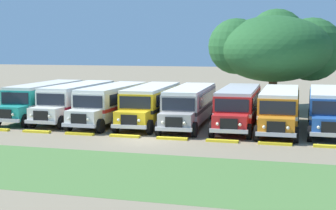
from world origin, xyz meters
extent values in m
plane|color=#84755B|center=(0.00, 0.00, 0.00)|extent=(220.00, 220.00, 0.00)
cube|color=#4C7538|center=(0.00, -7.85, 0.00)|extent=(80.00, 8.11, 0.01)
cube|color=teal|center=(-11.02, 7.49, 1.55)|extent=(2.57, 9.22, 2.10)
cube|color=white|center=(-11.02, 7.49, 1.38)|extent=(2.60, 9.24, 0.24)
cube|color=black|center=(-9.76, 7.80, 2.05)|extent=(0.10, 8.00, 0.80)
cube|color=black|center=(-12.29, 7.78, 2.05)|extent=(0.10, 8.00, 0.80)
cube|color=beige|center=(-11.02, 7.49, 2.71)|extent=(2.49, 9.12, 0.22)
cube|color=teal|center=(-10.98, 2.19, 1.02)|extent=(2.21, 1.42, 1.05)
cube|color=black|center=(-10.97, 1.45, 1.05)|extent=(1.10, 0.11, 0.70)
cube|color=#B7B7BC|center=(-10.97, 1.41, 0.62)|extent=(2.40, 0.22, 0.24)
cube|color=black|center=(-10.99, 2.86, 2.05)|extent=(2.20, 0.08, 0.84)
cube|color=white|center=(-11.06, 12.11, 1.45)|extent=(0.90, 0.07, 1.30)
sphere|color=#EAE5C6|center=(-10.27, 1.40, 1.05)|extent=(0.20, 0.20, 0.20)
cylinder|color=black|center=(-9.78, 2.30, 0.50)|extent=(0.29, 1.00, 1.00)
cylinder|color=black|center=(-9.85, 10.50, 0.50)|extent=(0.29, 1.00, 1.00)
cylinder|color=black|center=(-12.25, 10.48, 0.50)|extent=(0.29, 1.00, 1.00)
cube|color=silver|center=(-7.99, 7.39, 1.55)|extent=(2.58, 9.22, 2.10)
cube|color=maroon|center=(-7.99, 7.39, 1.38)|extent=(2.61, 9.24, 0.24)
cube|color=black|center=(-6.72, 7.68, 2.05)|extent=(0.11, 8.00, 0.80)
cube|color=black|center=(-9.26, 7.70, 2.05)|extent=(0.11, 8.00, 0.80)
cube|color=silver|center=(-7.99, 7.39, 2.71)|extent=(2.50, 9.12, 0.22)
cube|color=silver|center=(-8.04, 2.09, 1.02)|extent=(2.21, 1.42, 1.05)
cube|color=black|center=(-8.05, 1.35, 1.05)|extent=(1.10, 0.11, 0.70)
cube|color=#B7B7BC|center=(-8.05, 1.31, 0.62)|extent=(2.40, 0.22, 0.24)
cube|color=black|center=(-8.04, 2.76, 2.05)|extent=(2.20, 0.08, 0.84)
cube|color=maroon|center=(-7.95, 12.01, 1.45)|extent=(0.90, 0.07, 1.30)
sphere|color=#EAE5C6|center=(-7.35, 1.29, 1.05)|extent=(0.20, 0.20, 0.20)
sphere|color=#EAE5C6|center=(-8.75, 1.31, 1.05)|extent=(0.20, 0.20, 0.20)
cylinder|color=black|center=(-6.84, 2.18, 0.50)|extent=(0.29, 1.00, 1.00)
cylinder|color=black|center=(-9.24, 2.20, 0.50)|extent=(0.29, 1.00, 1.00)
cylinder|color=black|center=(-6.77, 10.38, 0.50)|extent=(0.29, 1.00, 1.00)
cylinder|color=black|center=(-9.17, 10.40, 0.50)|extent=(0.29, 1.00, 1.00)
cube|color=silver|center=(-4.78, 6.74, 1.55)|extent=(2.64, 9.24, 2.10)
cube|color=red|center=(-4.78, 6.74, 1.38)|extent=(2.67, 9.26, 0.24)
cube|color=black|center=(-3.50, 7.02, 2.05)|extent=(0.16, 8.00, 0.80)
cube|color=black|center=(-6.04, 7.06, 2.05)|extent=(0.16, 8.00, 0.80)
cube|color=silver|center=(-4.78, 6.74, 2.71)|extent=(2.56, 9.13, 0.22)
cube|color=silver|center=(-4.85, 1.44, 1.02)|extent=(2.22, 1.43, 1.05)
cube|color=black|center=(-4.87, 0.70, 1.05)|extent=(1.10, 0.12, 0.70)
cube|color=#B7B7BC|center=(-4.87, 0.66, 0.62)|extent=(2.40, 0.24, 0.24)
cube|color=black|center=(-4.84, 2.11, 2.05)|extent=(2.20, 0.09, 0.84)
cube|color=red|center=(-4.71, 11.36, 1.45)|extent=(0.90, 0.07, 1.30)
sphere|color=#EAE5C6|center=(-4.17, 0.64, 1.05)|extent=(0.20, 0.20, 0.20)
sphere|color=#EAE5C6|center=(-5.57, 0.66, 1.05)|extent=(0.20, 0.20, 0.20)
cylinder|color=black|center=(-3.65, 1.52, 0.50)|extent=(0.29, 1.00, 1.00)
cylinder|color=black|center=(-6.05, 1.56, 0.50)|extent=(0.29, 1.00, 1.00)
cylinder|color=black|center=(-3.53, 9.72, 0.50)|extent=(0.29, 1.00, 1.00)
cylinder|color=black|center=(-5.93, 9.76, 0.50)|extent=(0.29, 1.00, 1.00)
cube|color=yellow|center=(-1.72, 7.14, 1.55)|extent=(2.88, 9.30, 2.10)
cube|color=black|center=(-1.72, 7.14, 1.38)|extent=(2.91, 9.32, 0.24)
cube|color=black|center=(-0.47, 7.50, 2.05)|extent=(0.38, 7.99, 0.80)
cube|color=black|center=(-3.00, 7.39, 2.05)|extent=(0.38, 7.99, 0.80)
cube|color=silver|center=(-1.72, 7.14, 2.71)|extent=(2.80, 9.19, 0.22)
cube|color=yellow|center=(-1.50, 1.85, 1.02)|extent=(2.26, 1.49, 1.05)
cube|color=black|center=(-1.47, 1.11, 1.05)|extent=(1.10, 0.15, 0.70)
cube|color=#B7B7BC|center=(-1.47, 1.07, 0.62)|extent=(2.41, 0.30, 0.24)
cube|color=black|center=(-1.53, 2.52, 2.05)|extent=(2.20, 0.15, 0.84)
cube|color=black|center=(-1.92, 11.76, 1.45)|extent=(0.90, 0.10, 1.30)
sphere|color=#EAE5C6|center=(-0.77, 1.09, 1.05)|extent=(0.20, 0.20, 0.20)
sphere|color=#EAE5C6|center=(-2.17, 1.03, 1.05)|extent=(0.20, 0.20, 0.20)
cylinder|color=black|center=(-0.31, 2.00, 0.50)|extent=(0.32, 1.01, 1.00)
cylinder|color=black|center=(-2.70, 1.90, 0.50)|extent=(0.32, 1.01, 1.00)
cylinder|color=black|center=(-0.65, 10.19, 0.50)|extent=(0.32, 1.01, 1.00)
cylinder|color=black|center=(-3.05, 10.09, 0.50)|extent=(0.32, 1.01, 1.00)
cube|color=#9E9993|center=(1.36, 6.93, 1.55)|extent=(2.89, 9.30, 2.10)
cube|color=#282828|center=(1.36, 6.93, 1.38)|extent=(2.92, 9.32, 0.24)
cube|color=black|center=(2.62, 7.28, 2.05)|extent=(0.38, 7.99, 0.80)
cube|color=black|center=(0.08, 7.17, 2.05)|extent=(0.38, 7.99, 0.80)
cube|color=silver|center=(1.36, 6.93, 2.71)|extent=(2.81, 9.20, 0.22)
cube|color=#9E9993|center=(1.59, 1.63, 1.02)|extent=(2.26, 1.49, 1.05)
cube|color=black|center=(1.62, 0.89, 1.05)|extent=(1.10, 0.15, 0.70)
cube|color=#B7B7BC|center=(1.63, 0.85, 0.62)|extent=(2.41, 0.30, 0.24)
cube|color=black|center=(1.56, 2.30, 2.05)|extent=(2.20, 0.15, 0.84)
cube|color=#282828|center=(1.17, 11.54, 1.45)|extent=(0.90, 0.10, 1.30)
sphere|color=#EAE5C6|center=(2.33, 0.87, 1.05)|extent=(0.20, 0.20, 0.20)
sphere|color=#EAE5C6|center=(0.93, 0.81, 1.05)|extent=(0.20, 0.20, 0.20)
cylinder|color=black|center=(2.79, 1.78, 0.50)|extent=(0.32, 1.01, 1.00)
cylinder|color=black|center=(0.39, 1.68, 0.50)|extent=(0.32, 1.01, 1.00)
cylinder|color=black|center=(2.43, 9.98, 0.50)|extent=(0.32, 1.01, 1.00)
cylinder|color=black|center=(0.04, 9.87, 0.50)|extent=(0.32, 1.01, 1.00)
cube|color=red|center=(4.94, 7.17, 1.55)|extent=(2.73, 9.26, 2.10)
cube|color=white|center=(4.94, 7.17, 1.38)|extent=(2.76, 9.28, 0.24)
cube|color=black|center=(6.20, 7.51, 2.05)|extent=(0.24, 8.00, 0.80)
cube|color=black|center=(3.66, 7.44, 2.05)|extent=(0.24, 8.00, 0.80)
cube|color=#B2B2B7|center=(4.94, 7.17, 2.71)|extent=(2.65, 9.16, 0.22)
cube|color=red|center=(5.08, 1.88, 1.02)|extent=(2.23, 1.46, 1.05)
cube|color=black|center=(5.09, 1.14, 1.05)|extent=(1.10, 0.13, 0.70)
cube|color=#B7B7BC|center=(5.10, 1.10, 0.62)|extent=(2.40, 0.26, 0.24)
cube|color=black|center=(5.06, 2.55, 2.05)|extent=(2.20, 0.12, 0.84)
cube|color=white|center=(4.82, 11.79, 1.45)|extent=(0.90, 0.08, 1.30)
sphere|color=#EAE5C6|center=(5.80, 1.10, 1.05)|extent=(0.20, 0.20, 0.20)
sphere|color=#EAE5C6|center=(4.40, 1.07, 1.05)|extent=(0.20, 0.20, 0.20)
cylinder|color=black|center=(6.27, 2.01, 0.50)|extent=(0.31, 1.01, 1.00)
cylinder|color=black|center=(3.87, 1.95, 0.50)|extent=(0.31, 1.01, 1.00)
cylinder|color=black|center=(6.06, 10.20, 0.50)|extent=(0.31, 1.01, 1.00)
cylinder|color=black|center=(3.67, 10.14, 0.50)|extent=(0.31, 1.01, 1.00)
cube|color=orange|center=(7.91, 6.73, 1.55)|extent=(2.62, 9.23, 2.10)
cube|color=white|center=(7.91, 6.73, 1.38)|extent=(2.65, 9.25, 0.24)
cube|color=black|center=(9.17, 7.05, 2.05)|extent=(0.15, 8.00, 0.80)
cube|color=black|center=(6.63, 7.02, 2.05)|extent=(0.15, 8.00, 0.80)
cube|color=silver|center=(7.91, 6.73, 2.71)|extent=(2.54, 9.13, 0.22)
cube|color=orange|center=(7.98, 1.44, 1.02)|extent=(2.22, 1.43, 1.05)
cube|color=black|center=(7.99, 0.70, 1.05)|extent=(1.10, 0.11, 0.70)
cube|color=#B7B7BC|center=(7.99, 0.66, 0.62)|extent=(2.40, 0.23, 0.24)
cube|color=black|center=(7.97, 2.11, 2.05)|extent=(2.20, 0.09, 0.84)
cube|color=white|center=(7.84, 11.35, 1.45)|extent=(0.90, 0.07, 1.30)
sphere|color=#EAE5C6|center=(8.69, 0.65, 1.05)|extent=(0.20, 0.20, 0.20)
sphere|color=#EAE5C6|center=(7.29, 0.64, 1.05)|extent=(0.20, 0.20, 0.20)
cylinder|color=black|center=(9.17, 1.55, 0.50)|extent=(0.29, 1.00, 1.00)
cylinder|color=black|center=(6.78, 1.52, 0.50)|extent=(0.29, 1.00, 1.00)
cylinder|color=black|center=(9.07, 9.75, 0.50)|extent=(0.29, 1.00, 1.00)
cylinder|color=black|center=(6.67, 9.72, 0.50)|extent=(0.29, 1.00, 1.00)
cube|color=#23519E|center=(11.20, 7.47, 1.55)|extent=(2.59, 9.22, 2.10)
cube|color=silver|center=(11.20, 7.47, 1.38)|extent=(2.62, 9.24, 0.24)
cube|color=black|center=(9.93, 7.78, 2.05)|extent=(0.12, 8.00, 0.80)
cube|color=silver|center=(11.20, 7.47, 2.71)|extent=(2.51, 9.12, 0.22)
cube|color=#23519E|center=(11.15, 2.17, 1.02)|extent=(2.21, 1.42, 1.05)
cube|color=black|center=(11.14, 1.43, 1.05)|extent=(1.10, 0.11, 0.70)
cube|color=#B7B7BC|center=(11.14, 1.39, 0.62)|extent=(2.40, 0.22, 0.24)
cube|color=black|center=(11.15, 2.84, 2.05)|extent=(2.20, 0.08, 0.84)
cube|color=silver|center=(11.25, 12.09, 1.45)|extent=(0.90, 0.07, 1.30)
sphere|color=#EAE5C6|center=(10.44, 1.39, 1.05)|extent=(0.20, 0.20, 0.20)
cylinder|color=black|center=(9.95, 2.28, 0.50)|extent=(0.29, 1.00, 1.00)
cylinder|color=black|center=(10.03, 10.48, 0.50)|extent=(0.29, 1.00, 1.00)
cube|color=yellow|center=(-7.96, 0.63, 0.07)|extent=(2.00, 0.36, 0.15)
cube|color=yellow|center=(-4.78, 0.63, 0.07)|extent=(2.00, 0.36, 0.15)
cube|color=yellow|center=(-1.59, 0.63, 0.07)|extent=(2.00, 0.36, 0.15)
cube|color=yellow|center=(1.59, 0.63, 0.07)|extent=(2.00, 0.36, 0.15)
cube|color=yellow|center=(4.78, 0.63, 0.07)|extent=(2.00, 0.36, 0.15)
cube|color=yellow|center=(7.96, 0.63, 0.07)|extent=(2.00, 0.36, 0.15)
cube|color=yellow|center=(11.15, 0.63, 0.07)|extent=(2.00, 0.36, 0.15)
cylinder|color=brown|center=(6.75, 16.91, 1.69)|extent=(0.77, 0.77, 3.38)
ellipsoid|color=#235628|center=(6.75, 16.91, 5.61)|extent=(10.32, 10.89, 5.95)
sphere|color=#235628|center=(10.04, 18.30, 5.56)|extent=(5.77, 5.77, 5.77)
sphere|color=#235628|center=(3.48, 15.90, 5.84)|extent=(5.02, 5.02, 5.02)
sphere|color=#235628|center=(6.75, 20.34, 6.61)|extent=(5.65, 5.65, 5.65)
camera|label=1|loc=(9.61, -29.45, 5.90)|focal=53.59mm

